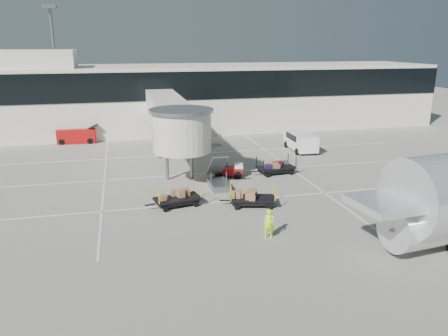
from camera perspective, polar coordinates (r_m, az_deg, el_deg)
The scene contains 11 objects.
ground at distance 29.38m, azimuth 4.15°, elevation -5.42°, with size 140.00×140.00×0.00m, color #AFAA9C.
lane_markings at distance 37.75m, azimuth -1.06°, elevation -0.46°, with size 40.00×30.00×0.02m.
terminal at distance 56.93m, azimuth -5.28°, elevation 9.29°, with size 64.00×12.11×15.20m.
jet_bridge at distance 39.08m, azimuth -6.79°, elevation 6.43°, with size 5.70×20.40×6.03m.
baggage_tug at distance 36.17m, azimuth 0.66°, elevation -0.29°, with size 2.56×1.99×1.54m.
suitcase_cart at distance 37.21m, azimuth 6.83°, elevation 0.03°, with size 3.93×1.90×1.51m.
box_cart_near at distance 29.69m, azimuth 3.49°, elevation -3.97°, with size 3.86×2.20×1.48m.
box_cart_far at distance 29.85m, azimuth -6.36°, elevation -4.01°, with size 3.88×2.16×1.49m.
ground_worker at distance 24.98m, azimuth 5.90°, elevation -7.27°, with size 0.64×0.42×1.76m, color #AAFF1A.
minivan at distance 45.67m, azimuth 9.92°, elevation 3.64°, with size 2.29×4.95×1.85m.
belt_loader at distance 51.23m, azimuth -18.63°, elevation 4.02°, with size 4.46×2.00×2.10m.
Camera 1 is at (-8.39, -26.03, 10.72)m, focal length 35.00 mm.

